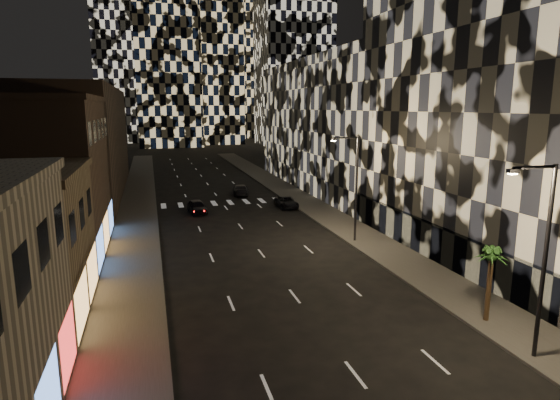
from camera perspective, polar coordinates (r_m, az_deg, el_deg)
sidewalk_left at (r=57.28m, az=-17.01°, el=-0.79°), size 4.00×120.00×0.15m
sidewalk_right at (r=60.07m, az=2.40°, el=0.25°), size 4.00×120.00×0.15m
curb_left at (r=57.25m, az=-14.91°, el=-0.68°), size 0.20×120.00×0.15m
curb_right at (r=59.47m, az=0.47°, el=0.14°), size 0.20×120.00×0.15m
retail_brown at (r=40.93m, az=-27.81°, el=2.17°), size 10.00×15.00×12.00m
retail_filler_left at (r=66.82m, az=-23.22°, el=6.46°), size 10.00×40.00×14.00m
midrise_right at (r=41.60m, az=27.53°, el=9.26°), size 16.00×25.00×22.00m
midrise_base at (r=38.17m, az=17.68°, el=-4.55°), size 0.60×25.00×3.00m
midrise_filler_right at (r=69.15m, az=8.65°, el=9.03°), size 16.00×40.00×18.00m
streetlight_near at (r=23.90m, az=29.28°, el=-5.25°), size 2.55×0.25×9.00m
streetlight_far at (r=40.18m, az=9.00°, el=2.26°), size 2.55×0.25×9.00m
car_dark_midlane at (r=52.55m, az=-10.07°, el=-0.80°), size 2.15×4.40×1.44m
car_dark_oncoming at (r=62.66m, az=-4.83°, el=1.26°), size 2.61×5.04×1.40m
car_dark_rightlane at (r=54.58m, az=0.81°, el=-0.28°), size 2.08×4.50×1.25m
palm_tree at (r=27.45m, az=24.37°, el=-6.65°), size 2.09×2.12×4.16m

